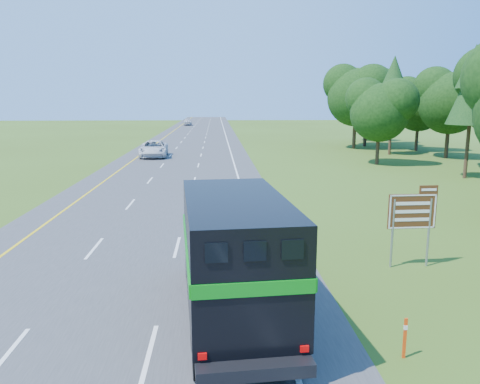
{
  "coord_description": "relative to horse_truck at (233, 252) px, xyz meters",
  "views": [
    {
      "loc": [
        3.61,
        -9.22,
        6.49
      ],
      "look_at": [
        4.85,
        14.67,
        1.81
      ],
      "focal_mm": 35.0,
      "sensor_mm": 36.0,
      "label": 1
    }
  ],
  "objects": [
    {
      "name": "road",
      "position": [
        -4.08,
        46.06,
        -2.08
      ],
      "size": [
        15.0,
        260.0,
        0.04
      ],
      "primitive_type": "cube",
      "color": "#38383A",
      "rests_on": "ground"
    },
    {
      "name": "lane_markings",
      "position": [
        -4.08,
        46.06,
        -2.05
      ],
      "size": [
        11.15,
        260.0,
        0.01
      ],
      "color": "yellow",
      "rests_on": "road"
    },
    {
      "name": "tree_wall_right",
      "position": [
        21.92,
        26.06,
        3.9
      ],
      "size": [
        16.0,
        100.0,
        12.0
      ],
      "primitive_type": null,
      "color": "#0F3911",
      "rests_on": "ground"
    },
    {
      "name": "horse_truck",
      "position": [
        0.0,
        0.0,
        0.0
      ],
      "size": [
        3.41,
        8.88,
        3.85
      ],
      "rotation": [
        0.0,
        0.0,
        0.09
      ],
      "color": "black",
      "rests_on": "road"
    },
    {
      "name": "white_suv",
      "position": [
        -7.69,
        41.65,
        -1.12
      ],
      "size": [
        3.52,
        6.92,
        1.87
      ],
      "primitive_type": "imported",
      "rotation": [
        0.0,
        0.0,
        0.06
      ],
      "color": "silver",
      "rests_on": "road"
    },
    {
      "name": "far_car",
      "position": [
        -7.85,
        112.31,
        -1.16
      ],
      "size": [
        2.55,
        5.42,
        1.79
      ],
      "primitive_type": "imported",
      "rotation": [
        0.0,
        0.0,
        0.08
      ],
      "color": "#B4B5BC",
      "rests_on": "road"
    },
    {
      "name": "exit_sign",
      "position": [
        7.19,
        4.16,
        0.03
      ],
      "size": [
        1.94,
        0.14,
        3.28
      ],
      "rotation": [
        0.0,
        0.0,
        0.03
      ],
      "color": "gray",
      "rests_on": "ground"
    },
    {
      "name": "delineator",
      "position": [
        4.3,
        -2.44,
        -1.51
      ],
      "size": [
        0.09,
        0.05,
        1.1
      ],
      "color": "#F33D0C",
      "rests_on": "ground"
    }
  ]
}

